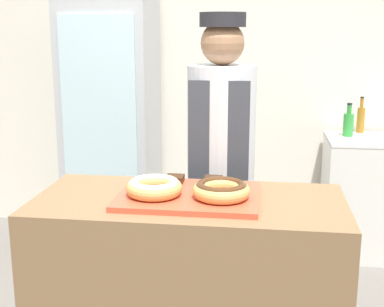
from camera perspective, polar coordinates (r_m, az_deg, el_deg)
The scene contains 11 objects.
wall_back at distance 4.35m, azimuth 3.70°, elevation 8.93°, with size 8.00×0.06×2.70m.
display_counter at distance 2.53m, azimuth -0.32°, elevation -15.16°, with size 1.36×0.64×0.95m.
serving_tray at distance 2.33m, azimuth -0.34°, elevation -4.58°, with size 0.61×0.45×0.02m.
donut_light_glaze at distance 2.30m, azimuth -4.06°, elevation -3.54°, with size 0.24×0.24×0.07m.
donut_chocolate_glaze at distance 2.26m, azimuth 3.14°, elevation -3.84°, with size 0.24×0.24×0.07m.
brownie_back_left at distance 2.49m, azimuth -1.85°, elevation -2.73°, with size 0.08×0.08×0.03m.
brownie_back_right at distance 2.47m, azimuth 2.27°, elevation -2.89°, with size 0.08×0.08×0.03m.
baker_person at distance 2.93m, azimuth 3.09°, elevation -1.45°, with size 0.37×0.37×1.76m.
beverage_fridge at distance 4.20m, azimuth -8.59°, elevation 3.30°, with size 0.67×0.61×1.92m.
bottle_green at distance 4.14m, azimuth 16.34°, elevation 3.10°, with size 0.08×0.08×0.25m.
bottle_amber at distance 4.31m, azimuth 17.56°, elevation 3.56°, with size 0.06×0.06×0.28m.
Camera 1 is at (0.32, -2.20, 1.68)m, focal length 50.00 mm.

